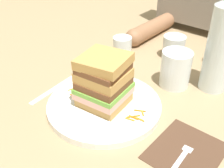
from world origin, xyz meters
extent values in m
plane|color=#9E8460|center=(0.00, 0.00, 0.00)|extent=(3.00, 3.00, 0.00)
cylinder|color=white|center=(-0.01, -0.01, 0.01)|extent=(0.28, 0.28, 0.02)
cube|color=tan|center=(-0.01, -0.01, 0.03)|extent=(0.12, 0.11, 0.02)
cube|color=#E0A393|center=(-0.01, -0.01, 0.05)|extent=(0.12, 0.12, 0.02)
cube|color=#6BA83D|center=(-0.01, -0.01, 0.06)|extent=(0.12, 0.12, 0.01)
cube|color=brown|center=(-0.01, -0.01, 0.08)|extent=(0.11, 0.12, 0.02)
cube|color=tan|center=(-0.01, -0.01, 0.10)|extent=(0.12, 0.11, 0.02)
cube|color=brown|center=(-0.01, -0.01, 0.11)|extent=(0.11, 0.11, 0.01)
cube|color=tan|center=(-0.01, -0.01, 0.13)|extent=(0.12, 0.12, 0.03)
cylinder|color=orange|center=(-0.09, -0.04, 0.02)|extent=(0.02, 0.01, 0.00)
cylinder|color=orange|center=(-0.11, -0.03, 0.02)|extent=(0.01, 0.02, 0.00)
cylinder|color=orange|center=(-0.08, -0.01, 0.02)|extent=(0.01, 0.03, 0.00)
cylinder|color=orange|center=(-0.08, -0.05, 0.02)|extent=(0.02, 0.00, 0.00)
cylinder|color=orange|center=(-0.09, -0.03, 0.02)|extent=(0.02, 0.01, 0.00)
cylinder|color=orange|center=(0.10, -0.01, 0.02)|extent=(0.02, 0.01, 0.00)
cylinder|color=orange|center=(0.08, -0.02, 0.02)|extent=(0.02, 0.01, 0.00)
cylinder|color=orange|center=(0.08, 0.02, 0.02)|extent=(0.03, 0.02, 0.00)
cylinder|color=orange|center=(0.09, -0.01, 0.02)|extent=(0.02, 0.01, 0.00)
cylinder|color=orange|center=(0.08, -0.01, 0.02)|extent=(0.02, 0.03, 0.00)
cylinder|color=orange|center=(0.09, 0.01, 0.02)|extent=(0.02, 0.01, 0.00)
cylinder|color=orange|center=(0.08, -0.01, 0.02)|extent=(0.02, 0.01, 0.00)
cube|color=#4C3323|center=(0.22, -0.01, 0.00)|extent=(0.13, 0.16, 0.00)
cube|color=silver|center=(0.22, -0.07, 0.00)|extent=(0.02, 0.11, 0.00)
cube|color=silver|center=(0.22, -0.01, 0.00)|extent=(0.02, 0.02, 0.00)
cylinder|color=silver|center=(0.22, 0.02, 0.00)|extent=(0.01, 0.04, 0.00)
cylinder|color=silver|center=(0.22, 0.02, 0.00)|extent=(0.01, 0.04, 0.00)
cylinder|color=silver|center=(0.21, 0.02, 0.00)|extent=(0.01, 0.04, 0.00)
cylinder|color=silver|center=(0.21, 0.02, 0.00)|extent=(0.01, 0.04, 0.00)
cube|color=silver|center=(-0.16, -0.08, 0.00)|extent=(0.02, 0.10, 0.00)
cube|color=silver|center=(-0.17, 0.02, 0.00)|extent=(0.03, 0.11, 0.00)
cylinder|color=white|center=(0.07, 0.19, 0.05)|extent=(0.08, 0.08, 0.10)
cylinder|color=#E55638|center=(0.07, 0.19, 0.04)|extent=(0.08, 0.08, 0.08)
cylinder|color=silver|center=(0.16, 0.25, 0.11)|extent=(0.07, 0.07, 0.23)
cylinder|color=silver|center=(-0.14, 0.23, 0.04)|extent=(0.06, 0.06, 0.07)
cylinder|color=silver|center=(0.13, 0.39, 0.04)|extent=(0.07, 0.07, 0.09)
cylinder|color=silver|center=(-0.02, 0.34, 0.04)|extent=(0.07, 0.07, 0.07)
cylinder|color=#936647|center=(-0.17, 0.44, 0.03)|extent=(0.06, 0.23, 0.06)
sphere|color=#936647|center=(-0.17, 0.32, 0.03)|extent=(0.06, 0.06, 0.06)
camera|label=1|loc=(0.36, -0.41, 0.43)|focal=43.95mm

